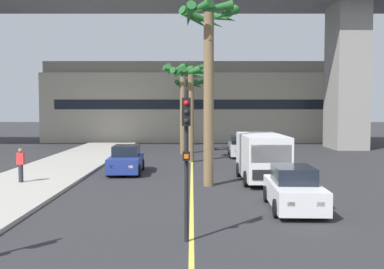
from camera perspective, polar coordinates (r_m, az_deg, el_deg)
name	(u,v)px	position (r m, az deg, el deg)	size (l,w,h in m)	color
sidewalk_left	(13,189)	(21.82, -21.65, -6.42)	(4.80, 80.00, 0.15)	#ADA89E
lane_stripe_center	(192,167)	(28.21, 0.01, -4.12)	(0.14, 56.00, 0.01)	#DBCC4C
pier_building_backdrop	(192,103)	(50.72, 0.03, 3.98)	(31.53, 8.04, 8.49)	#BCB29E
car_queue_front	(126,160)	(25.91, -8.25, -3.24)	(1.92, 4.15, 1.56)	navy
car_queue_second	(241,147)	(34.37, 6.19, -1.58)	(1.95, 4.16, 1.56)	#B7BABF
car_queue_third	(294,190)	(17.03, 12.72, -6.79)	(1.94, 4.16, 1.56)	white
delivery_van	(262,156)	(22.93, 8.82, -2.69)	(2.20, 5.27, 2.36)	white
traffic_light_median_near	(187,144)	(12.33, -0.67, -1.25)	(0.24, 0.37, 4.20)	black
palm_tree_near_median	(183,85)	(36.17, -1.11, 6.28)	(3.43, 3.52, 7.19)	brown
palm_tree_mid_median	(191,85)	(30.68, -0.13, 6.24)	(2.93, 3.00, 6.51)	brown
palm_tree_far_median	(209,47)	(21.45, 2.18, 10.92)	(2.92, 2.93, 8.58)	brown
palm_tree_farthest_median	(189,92)	(44.33, -0.36, 5.31)	(2.98, 3.04, 6.49)	brown
pedestrian_near_crosswalk	(21,165)	(23.10, -20.72, -3.55)	(0.34, 0.22, 1.62)	#2D2D38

